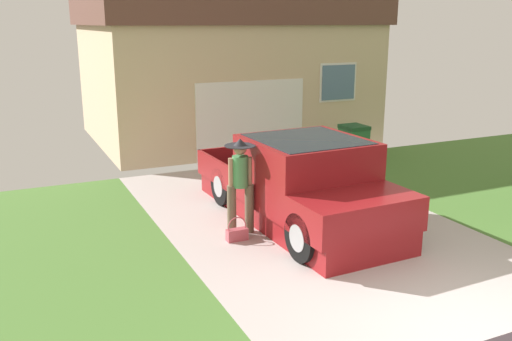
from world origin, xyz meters
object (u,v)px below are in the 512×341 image
Objects in this scene: person_with_hat at (240,182)px; handbag at (237,233)px; wheeled_trash_bin at (354,142)px; house_with_garage at (224,65)px; pickup_truck at (304,186)px.

person_with_hat is 4.06× the size of handbag.
person_with_hat is at bearing -143.73° from wheeled_trash_bin.
house_with_garage is (2.99, 8.34, 1.37)m from person_with_hat.
handbag is 6.36m from wheeled_trash_bin.
house_with_garage reaches higher than person_with_hat.
house_with_garage is (1.73, 8.40, 1.58)m from pickup_truck.
pickup_truck is 5.09m from wheeled_trash_bin.
house_with_garage reaches higher than handbag.
handbag is (-1.46, -0.25, -0.61)m from pickup_truck.
pickup_truck is 1.60m from handbag.
person_with_hat reaches higher than pickup_truck.
pickup_truck is 8.72m from house_with_garage.
pickup_truck is 0.60× the size of house_with_garage.
pickup_truck is at bearing 9.58° from handbag.
pickup_truck reaches higher than handbag.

